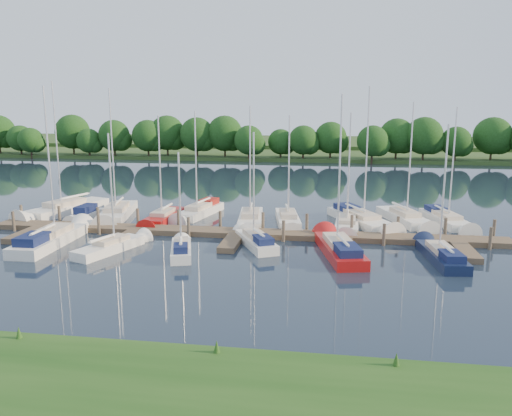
# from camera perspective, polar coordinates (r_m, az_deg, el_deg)

# --- Properties ---
(ground) EXTENTS (260.00, 260.00, 0.00)m
(ground) POSITION_cam_1_polar(r_m,az_deg,el_deg) (31.11, -4.69, -6.82)
(ground) COLOR #192032
(ground) RESTS_ON ground
(dock) EXTENTS (40.00, 6.00, 0.40)m
(dock) POSITION_cam_1_polar(r_m,az_deg,el_deg) (37.91, -2.20, -3.11)
(dock) COLOR #4D3B2B
(dock) RESTS_ON ground
(mooring_pilings) EXTENTS (38.24, 2.84, 2.00)m
(mooring_pilings) POSITION_cam_1_polar(r_m,az_deg,el_deg) (38.89, -1.90, -2.13)
(mooring_pilings) COLOR #473D33
(mooring_pilings) RESTS_ON ground
(far_shore) EXTENTS (180.00, 30.00, 0.60)m
(far_shore) POSITION_cam_1_polar(r_m,az_deg,el_deg) (104.39, 4.69, 6.26)
(far_shore) COLOR #28451A
(far_shore) RESTS_ON ground
(distant_hill) EXTENTS (220.00, 40.00, 1.40)m
(distant_hill) POSITION_cam_1_polar(r_m,az_deg,el_deg) (129.24, 5.44, 7.43)
(distant_hill) COLOR #3B5625
(distant_hill) RESTS_ON ground
(treeline) EXTENTS (147.02, 10.04, 8.23)m
(treeline) POSITION_cam_1_polar(r_m,az_deg,el_deg) (91.48, 5.17, 7.97)
(treeline) COLOR #38281C
(treeline) RESTS_ON ground
(sailboat_n_0) EXTENTS (4.78, 9.80, 12.47)m
(sailboat_n_0) POSITION_cam_1_polar(r_m,az_deg,el_deg) (49.66, -21.06, -0.28)
(sailboat_n_0) COLOR white
(sailboat_n_0) RESTS_ON ground
(motorboat) EXTENTS (1.50, 4.93, 1.49)m
(motorboat) POSITION_cam_1_polar(r_m,az_deg,el_deg) (46.61, -18.94, -0.81)
(motorboat) COLOR white
(motorboat) RESTS_ON ground
(sailboat_n_2) EXTENTS (3.75, 9.38, 11.72)m
(sailboat_n_2) POSITION_cam_1_polar(r_m,az_deg,el_deg) (46.54, -15.65, -0.69)
(sailboat_n_2) COLOR white
(sailboat_n_2) RESTS_ON ground
(sailboat_n_3) EXTENTS (1.99, 7.38, 9.41)m
(sailboat_n_3) POSITION_cam_1_polar(r_m,az_deg,el_deg) (43.90, -10.59, -1.18)
(sailboat_n_3) COLOR #AB110F
(sailboat_n_3) RESTS_ON ground
(sailboat_n_4) EXTENTS (3.14, 7.67, 9.79)m
(sailboat_n_4) POSITION_cam_1_polar(r_m,az_deg,el_deg) (45.70, -6.50, -0.48)
(sailboat_n_4) COLOR white
(sailboat_n_4) RESTS_ON ground
(sailboat_n_5) EXTENTS (2.63, 8.02, 10.26)m
(sailboat_n_5) POSITION_cam_1_polar(r_m,az_deg,el_deg) (42.18, -0.64, -1.48)
(sailboat_n_5) COLOR white
(sailboat_n_5) RESTS_ON ground
(sailboat_n_6) EXTENTS (2.75, 7.44, 9.49)m
(sailboat_n_6) POSITION_cam_1_polar(r_m,az_deg,el_deg) (42.33, 3.67, -1.47)
(sailboat_n_6) COLOR white
(sailboat_n_6) RESTS_ON ground
(sailboat_n_7) EXTENTS (2.14, 7.66, 9.66)m
(sailboat_n_7) POSITION_cam_1_polar(r_m,az_deg,el_deg) (41.39, 10.35, -1.95)
(sailboat_n_7) COLOR white
(sailboat_n_7) RESTS_ON ground
(sailboat_n_8) EXTENTS (5.60, 9.13, 11.80)m
(sailboat_n_8) POSITION_cam_1_polar(r_m,az_deg,el_deg) (43.25, 11.95, -1.37)
(sailboat_n_8) COLOR white
(sailboat_n_8) RESTS_ON ground
(sailboat_n_9) EXTENTS (4.04, 8.27, 10.55)m
(sailboat_n_9) POSITION_cam_1_polar(r_m,az_deg,el_deg) (44.60, 16.68, -1.27)
(sailboat_n_9) COLOR white
(sailboat_n_9) RESTS_ON ground
(sailboat_n_10) EXTENTS (3.29, 8.06, 10.09)m
(sailboat_n_10) POSITION_cam_1_polar(r_m,az_deg,el_deg) (45.20, 20.91, -1.33)
(sailboat_n_10) COLOR white
(sailboat_n_10) RESTS_ON ground
(sailboat_s_0) EXTENTS (2.37, 9.10, 11.63)m
(sailboat_s_0) POSITION_cam_1_polar(r_m,az_deg,el_deg) (38.98, -22.27, -3.37)
(sailboat_s_0) COLOR white
(sailboat_s_0) RESTS_ON ground
(sailboat_s_1) EXTENTS (3.32, 6.46, 8.36)m
(sailboat_s_1) POSITION_cam_1_polar(r_m,az_deg,el_deg) (35.84, -16.10, -4.31)
(sailboat_s_1) COLOR white
(sailboat_s_1) RESTS_ON ground
(sailboat_s_2) EXTENTS (2.52, 5.47, 7.18)m
(sailboat_s_2) POSITION_cam_1_polar(r_m,az_deg,el_deg) (33.94, -8.54, -4.78)
(sailboat_s_2) COLOR white
(sailboat_s_2) RESTS_ON ground
(sailboat_s_3) EXTENTS (3.91, 6.29, 8.39)m
(sailboat_s_3) POSITION_cam_1_polar(r_m,az_deg,el_deg) (35.72, -0.08, -3.82)
(sailboat_s_3) COLOR white
(sailboat_s_3) RESTS_ON ground
(sailboat_s_4) EXTENTS (3.58, 8.72, 10.96)m
(sailboat_s_4) POSITION_cam_1_polar(r_m,az_deg,el_deg) (34.26, 9.41, -4.64)
(sailboat_s_4) COLOR #AB110F
(sailboat_s_4) RESTS_ON ground
(sailboat_s_5) EXTENTS (2.33, 7.13, 9.04)m
(sailboat_s_5) POSITION_cam_1_polar(r_m,az_deg,el_deg) (34.51, 20.37, -5.13)
(sailboat_s_5) COLOR #101937
(sailboat_s_5) RESTS_ON ground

